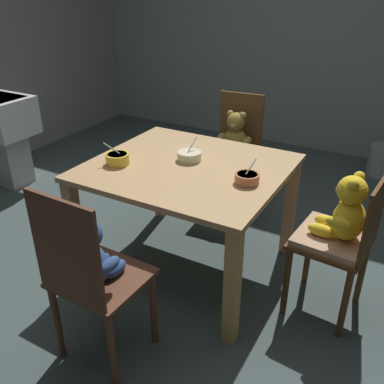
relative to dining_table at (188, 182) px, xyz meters
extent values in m
cube|color=#3D4B49|center=(0.00, 0.00, -0.63)|extent=(5.20, 5.20, 0.04)
cube|color=gray|center=(0.00, 2.56, 0.79)|extent=(5.20, 0.08, 2.79)
cube|color=tan|center=(0.00, 0.00, 0.09)|extent=(1.13, 1.02, 0.03)
cube|color=#B27E54|center=(-0.51, -0.46, -0.26)|extent=(0.07, 0.07, 0.68)
cube|color=tan|center=(0.51, -0.46, -0.26)|extent=(0.07, 0.07, 0.68)
cube|color=#B87D52|center=(-0.51, 0.46, -0.26)|extent=(0.07, 0.07, 0.68)
cube|color=tan|center=(0.51, 0.46, -0.26)|extent=(0.07, 0.07, 0.68)
cube|color=#503016|center=(0.87, 0.02, -0.16)|extent=(0.41, 0.43, 0.02)
cube|color=#503016|center=(1.05, 0.01, 0.05)|extent=(0.05, 0.36, 0.39)
cylinder|color=#503016|center=(0.72, 0.20, -0.39)|extent=(0.04, 0.04, 0.44)
cylinder|color=#503016|center=(0.69, -0.13, -0.39)|extent=(0.04, 0.04, 0.44)
cylinder|color=#503016|center=(1.04, 0.18, -0.39)|extent=(0.04, 0.04, 0.44)
cylinder|color=#503016|center=(1.01, -0.16, -0.39)|extent=(0.04, 0.04, 0.44)
cube|color=tan|center=(0.87, 0.02, -0.13)|extent=(0.38, 0.39, 0.04)
ellipsoid|color=yellow|center=(0.93, 0.02, 0.00)|extent=(0.18, 0.20, 0.22)
ellipsoid|color=beige|center=(0.88, 0.02, -0.01)|extent=(0.07, 0.11, 0.13)
sphere|color=yellow|center=(0.92, 0.02, 0.16)|extent=(0.15, 0.15, 0.15)
ellipsoid|color=beige|center=(0.87, 0.02, 0.15)|extent=(0.06, 0.06, 0.04)
sphere|color=yellow|center=(0.94, 0.07, 0.22)|extent=(0.06, 0.06, 0.06)
sphere|color=yellow|center=(0.93, -0.04, 0.22)|extent=(0.06, 0.06, 0.06)
ellipsoid|color=yellow|center=(0.92, 0.13, 0.03)|extent=(0.13, 0.07, 0.06)
ellipsoid|color=yellow|center=(0.90, -0.09, 0.03)|extent=(0.13, 0.07, 0.06)
ellipsoid|color=yellow|center=(0.82, 0.08, -0.08)|extent=(0.15, 0.08, 0.07)
ellipsoid|color=yellow|center=(0.81, -0.03, -0.08)|extent=(0.15, 0.08, 0.07)
cube|color=brown|center=(-0.08, 0.81, -0.16)|extent=(0.41, 0.42, 0.02)
cube|color=brown|center=(-0.09, 1.00, 0.08)|extent=(0.35, 0.05, 0.46)
cylinder|color=brown|center=(-0.22, 0.63, -0.39)|extent=(0.04, 0.04, 0.44)
cylinder|color=brown|center=(0.10, 0.66, -0.39)|extent=(0.04, 0.04, 0.44)
cylinder|color=brown|center=(-0.25, 0.97, -0.39)|extent=(0.04, 0.04, 0.44)
cylinder|color=brown|center=(0.07, 0.99, -0.39)|extent=(0.04, 0.04, 0.44)
ellipsoid|color=olive|center=(-0.08, 0.88, -0.04)|extent=(0.20, 0.17, 0.21)
ellipsoid|color=beige|center=(-0.08, 0.83, -0.05)|extent=(0.11, 0.06, 0.13)
sphere|color=olive|center=(-0.08, 0.87, 0.12)|extent=(0.14, 0.14, 0.14)
ellipsoid|color=beige|center=(-0.08, 0.82, 0.11)|extent=(0.06, 0.05, 0.04)
sphere|color=olive|center=(-0.13, 0.88, 0.17)|extent=(0.05, 0.05, 0.05)
sphere|color=olive|center=(-0.03, 0.89, 0.17)|extent=(0.05, 0.05, 0.05)
ellipsoid|color=olive|center=(-0.19, 0.85, -0.01)|extent=(0.07, 0.13, 0.06)
ellipsoid|color=olive|center=(0.02, 0.87, -0.01)|extent=(0.07, 0.13, 0.06)
ellipsoid|color=olive|center=(-0.13, 0.77, -0.11)|extent=(0.08, 0.14, 0.07)
ellipsoid|color=olive|center=(-0.02, 0.77, -0.11)|extent=(0.08, 0.14, 0.07)
cube|color=#54301F|center=(0.00, -0.81, -0.16)|extent=(0.42, 0.39, 0.02)
cube|color=#54301F|center=(-0.01, -0.99, 0.10)|extent=(0.37, 0.03, 0.49)
cylinder|color=#54301F|center=(0.18, -0.66, -0.39)|extent=(0.04, 0.04, 0.44)
cylinder|color=#54301F|center=(-0.17, -0.65, -0.39)|extent=(0.04, 0.04, 0.44)
cylinder|color=#54301F|center=(0.17, -0.98, -0.39)|extent=(0.04, 0.04, 0.44)
cylinder|color=#54301F|center=(-0.18, -0.97, -0.39)|extent=(0.04, 0.04, 0.44)
ellipsoid|color=navy|center=(0.00, -0.88, -0.04)|extent=(0.19, 0.16, 0.21)
ellipsoid|color=#C8B09D|center=(0.00, -0.83, -0.05)|extent=(0.10, 0.06, 0.13)
sphere|color=navy|center=(0.00, -0.87, 0.11)|extent=(0.13, 0.13, 0.13)
ellipsoid|color=#C8B09D|center=(0.00, -0.82, 0.10)|extent=(0.05, 0.05, 0.04)
sphere|color=navy|center=(0.04, -0.88, 0.16)|extent=(0.05, 0.05, 0.05)
sphere|color=navy|center=(-0.05, -0.88, 0.16)|extent=(0.05, 0.05, 0.05)
ellipsoid|color=navy|center=(0.10, -0.86, -0.02)|extent=(0.06, 0.12, 0.06)
ellipsoid|color=navy|center=(-0.10, -0.85, -0.02)|extent=(0.06, 0.12, 0.06)
ellipsoid|color=navy|center=(0.05, -0.77, -0.11)|extent=(0.07, 0.14, 0.06)
ellipsoid|color=navy|center=(-0.05, -0.77, -0.11)|extent=(0.07, 0.14, 0.06)
cylinder|color=yellow|center=(-0.37, -0.19, 0.14)|extent=(0.14, 0.14, 0.06)
cylinder|color=yellow|center=(-0.37, -0.19, 0.12)|extent=(0.08, 0.08, 0.01)
cylinder|color=beige|center=(-0.37, -0.19, 0.17)|extent=(0.12, 0.12, 0.01)
cylinder|color=#BCBCC1|center=(-0.40, -0.20, 0.21)|extent=(0.09, 0.04, 0.07)
ellipsoid|color=#BCBCC1|center=(-0.36, -0.18, 0.16)|extent=(0.04, 0.03, 0.01)
cylinder|color=beige|center=(-0.03, 0.07, 0.14)|extent=(0.15, 0.15, 0.05)
cylinder|color=beige|center=(-0.03, 0.07, 0.12)|extent=(0.08, 0.08, 0.01)
cylinder|color=beige|center=(-0.03, 0.07, 0.16)|extent=(0.12, 0.12, 0.01)
cylinder|color=#BCBCC1|center=(-0.03, 0.11, 0.20)|extent=(0.01, 0.10, 0.07)
ellipsoid|color=#BCBCC1|center=(-0.03, 0.06, 0.16)|extent=(0.02, 0.03, 0.01)
cylinder|color=#BE6E49|center=(0.40, -0.05, 0.14)|extent=(0.13, 0.13, 0.05)
cylinder|color=#BE6E49|center=(0.40, -0.05, 0.12)|extent=(0.07, 0.07, 0.01)
cylinder|color=beige|center=(0.40, -0.05, 0.16)|extent=(0.11, 0.11, 0.01)
cylinder|color=#BCBCC1|center=(0.40, -0.02, 0.20)|extent=(0.03, 0.09, 0.07)
ellipsoid|color=#BCBCC1|center=(0.39, -0.06, 0.16)|extent=(0.03, 0.04, 0.01)
cube|color=#B7B2A8|center=(-2.05, 0.29, -0.37)|extent=(0.33, 0.25, 0.48)
cylinder|color=#93969B|center=(0.91, 2.15, -0.46)|extent=(0.27, 0.27, 0.29)
camera|label=1|loc=(1.14, -1.98, 1.10)|focal=39.39mm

